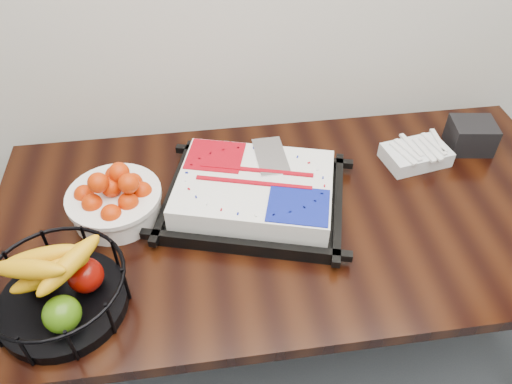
{
  "coord_description": "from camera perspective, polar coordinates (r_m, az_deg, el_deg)",
  "views": [
    {
      "loc": [
        -0.26,
        0.97,
        1.82
      ],
      "look_at": [
        -0.11,
        2.02,
        0.83
      ],
      "focal_mm": 35.0,
      "sensor_mm": 36.0,
      "label": 1
    }
  ],
  "objects": [
    {
      "name": "table",
      "position": [
        1.57,
        4.03,
        -4.43
      ],
      "size": [
        1.8,
        0.9,
        0.75
      ],
      "color": "black",
      "rests_on": "ground"
    },
    {
      "name": "cake_tray",
      "position": [
        1.49,
        -0.16,
        -0.09
      ],
      "size": [
        0.61,
        0.53,
        0.11
      ],
      "color": "black",
      "rests_on": "table"
    },
    {
      "name": "tangerine_bowl",
      "position": [
        1.5,
        -15.95,
        -0.44
      ],
      "size": [
        0.27,
        0.27,
        0.17
      ],
      "color": "white",
      "rests_on": "table"
    },
    {
      "name": "fruit_basket",
      "position": [
        1.32,
        -21.77,
        -10.24
      ],
      "size": [
        0.34,
        0.34,
        0.18
      ],
      "color": "black",
      "rests_on": "table"
    },
    {
      "name": "fork_bag",
      "position": [
        1.74,
        17.8,
        4.14
      ],
      "size": [
        0.23,
        0.17,
        0.06
      ],
      "color": "silver",
      "rests_on": "table"
    },
    {
      "name": "napkin_box",
      "position": [
        1.85,
        23.36,
        5.95
      ],
      "size": [
        0.16,
        0.14,
        0.1
      ],
      "primitive_type": "cube",
      "rotation": [
        0.0,
        0.0,
        -0.15
      ],
      "color": "black",
      "rests_on": "table"
    }
  ]
}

